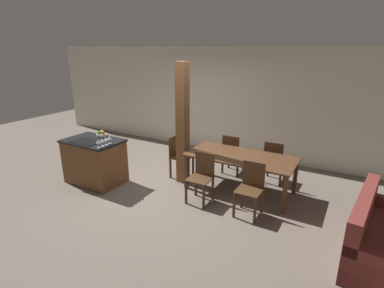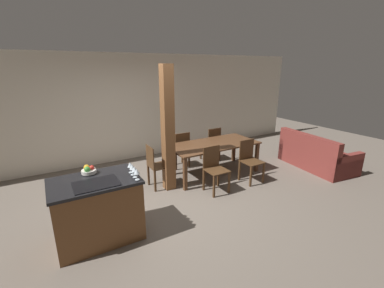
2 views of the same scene
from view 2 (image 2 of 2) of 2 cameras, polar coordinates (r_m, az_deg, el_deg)
ground_plane at (r=4.88m, az=-5.01°, el=-12.40°), size 16.00×16.00×0.00m
wall_back at (r=6.81m, az=-14.97°, el=7.63°), size 11.20×0.08×2.70m
kitchen_island at (r=3.94m, az=-20.24°, el=-13.48°), size 1.16×0.78×0.92m
fruit_bowl at (r=3.96m, az=-22.00°, el=-5.40°), size 0.20×0.20×0.12m
wine_glass_near at (r=3.51m, az=-12.19°, el=-6.02°), size 0.08×0.08×0.16m
wine_glass_middle at (r=3.60m, az=-12.68°, el=-5.50°), size 0.08×0.08×0.16m
wine_glass_far at (r=3.68m, az=-13.14°, el=-5.00°), size 0.08×0.08×0.16m
wine_glass_end at (r=3.77m, az=-13.58°, el=-4.53°), size 0.08×0.08×0.16m
dining_table at (r=5.79m, az=4.71°, el=-0.66°), size 2.04×0.96×0.72m
dining_chair_near_left at (r=5.05m, az=5.02°, el=-5.35°), size 0.40×0.40×0.89m
dining_chair_near_right at (r=5.60m, az=12.71°, el=-3.44°), size 0.40×0.40×0.89m
dining_chair_far_left at (r=6.19m, az=-2.58°, el=-1.05°), size 0.40×0.40×0.89m
dining_chair_far_right at (r=6.65m, az=4.41°, el=0.19°), size 0.40×0.40×0.89m
dining_chair_head_end at (r=5.22m, az=-7.98°, el=-4.72°), size 0.40×0.40×0.89m
couch at (r=6.95m, az=25.80°, el=-2.47°), size 1.09×1.77×0.86m
timber_post at (r=4.92m, az=-5.39°, el=3.11°), size 0.21×0.21×2.43m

